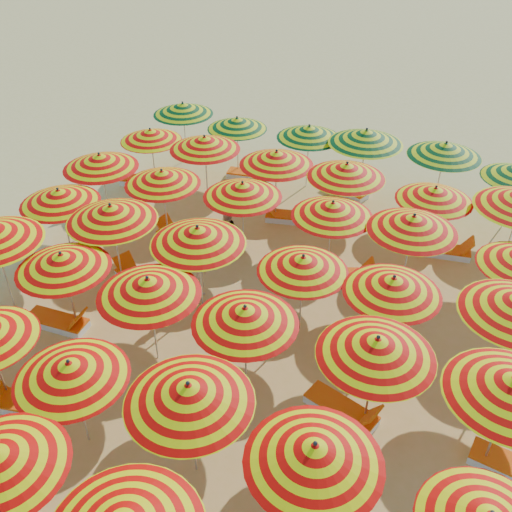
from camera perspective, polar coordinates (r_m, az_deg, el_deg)
name	(u,v)px	position (r m, az deg, el deg)	size (l,w,h in m)	color
ground	(249,313)	(15.85, -0.73, -5.68)	(120.00, 120.00, 0.00)	#DDAE62
umbrella_8	(70,370)	(11.92, -18.08, -10.82)	(2.93, 2.93, 2.44)	silver
umbrella_9	(189,393)	(10.81, -6.74, -13.48)	(2.76, 2.76, 2.63)	silver
umbrella_10	(314,453)	(10.07, 5.85, -19.04)	(2.66, 2.66, 2.56)	silver
umbrella_13	(62,262)	(14.79, -18.82, -0.53)	(2.84, 2.84, 2.50)	silver
umbrella_14	(148,287)	(13.31, -10.73, -3.04)	(3.23, 3.23, 2.59)	silver
umbrella_15	(245,315)	(12.40, -1.10, -5.97)	(3.01, 3.01, 2.52)	silver
umbrella_16	(377,347)	(11.83, 11.98, -8.89)	(2.61, 2.61, 2.62)	silver
umbrella_17	(512,386)	(11.80, 24.27, -11.80)	(3.29, 3.29, 2.67)	silver
umbrella_18	(59,197)	(17.70, -19.09, 5.64)	(2.78, 2.78, 2.49)	silver
umbrella_19	(111,213)	(16.09, -14.28, 4.17)	(2.74, 2.74, 2.68)	silver
umbrella_20	(198,235)	(14.74, -5.85, 2.06)	(2.95, 2.95, 2.68)	silver
umbrella_21	(303,264)	(14.06, 4.72, -0.79)	(2.72, 2.72, 2.43)	silver
umbrella_22	(393,285)	(13.66, 13.54, -2.86)	(2.83, 2.83, 2.47)	silver
umbrella_24	(100,161)	(19.27, -15.33, 9.13)	(2.80, 2.80, 2.58)	silver
umbrella_25	(162,178)	(17.97, -9.37, 7.75)	(3.05, 3.05, 2.51)	silver
umbrella_26	(243,190)	(17.02, -1.36, 6.63)	(3.10, 3.10, 2.52)	silver
umbrella_27	(333,209)	(16.23, 7.67, 4.64)	(3.11, 3.11, 2.50)	silver
umbrella_28	(413,223)	(15.84, 15.44, 3.17)	(3.20, 3.20, 2.61)	silver
umbrella_30	(151,135)	(21.33, -10.50, 11.80)	(2.55, 2.55, 2.35)	silver
umbrella_31	(205,143)	(19.92, -5.15, 11.18)	(3.14, 3.14, 2.59)	silver
umbrella_32	(276,158)	(18.78, 2.06, 9.75)	(2.89, 2.89, 2.60)	silver
umbrella_33	(347,171)	(18.14, 9.04, 8.43)	(2.85, 2.85, 2.63)	silver
umbrella_34	(435,194)	(17.77, 17.46, 5.93)	(2.78, 2.78, 2.43)	silver
umbrella_36	(183,109)	(23.20, -7.32, 14.41)	(3.06, 3.06, 2.50)	silver
umbrella_37	(237,123)	(21.90, -1.90, 13.11)	(2.26, 2.26, 2.39)	silver
umbrella_38	(309,132)	(21.04, 5.33, 12.25)	(2.93, 2.93, 2.48)	silver
umbrella_39	(366,137)	(20.34, 10.95, 11.62)	(3.25, 3.25, 2.75)	silver
umbrella_40	(445,150)	(20.33, 18.39, 10.07)	(2.76, 2.76, 2.62)	silver
lounger_5	(21,403)	(14.46, -22.43, -13.43)	(1.81, 0.91, 0.69)	white
lounger_6	(59,322)	(16.23, -19.13, -6.22)	(1.77, 0.70, 0.69)	white
lounger_7	(343,410)	(13.44, 8.68, -14.96)	(1.83, 1.05, 0.69)	white
lounger_9	(138,280)	(17.09, -11.72, -2.37)	(1.82, 1.20, 0.69)	white
lounger_10	(361,346)	(14.92, 10.45, -8.83)	(1.82, 1.00, 0.69)	white
lounger_11	(96,213)	(20.63, -15.66, 4.17)	(1.79, 0.80, 0.69)	white
lounger_12	(181,237)	(18.73, -7.54, 1.86)	(1.81, 0.89, 0.69)	white
lounger_13	(344,276)	(17.09, 8.84, -1.98)	(1.82, 1.20, 0.69)	white
lounger_14	(142,180)	(22.42, -11.35, 7.45)	(1.83, 1.07, 0.69)	white
lounger_15	(289,217)	(19.69, 3.35, 3.95)	(1.82, 0.99, 0.69)	white
lounger_16	(444,250)	(18.91, 18.26, 0.53)	(1.80, 0.85, 0.69)	white
lounger_17	(251,175)	(22.39, -0.54, 8.15)	(1.80, 0.85, 0.69)	white
lounger_18	(347,190)	(21.54, 9.07, 6.50)	(1.83, 1.13, 0.69)	white
beachgoer_b	(227,232)	(17.77, -2.95, 2.38)	(0.72, 0.56, 1.48)	tan
beachgoer_a	(199,276)	(15.99, -5.68, -1.99)	(0.54, 0.36, 1.49)	tan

